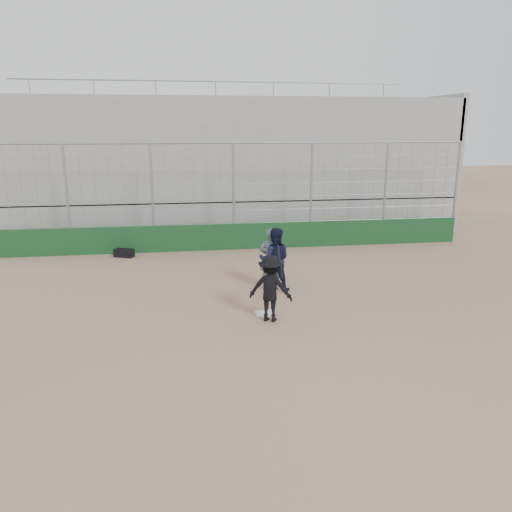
{
  "coord_description": "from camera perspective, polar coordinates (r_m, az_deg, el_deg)",
  "views": [
    {
      "loc": [
        -1.98,
        -11.62,
        4.57
      ],
      "look_at": [
        0.0,
        1.4,
        1.15
      ],
      "focal_mm": 35.0,
      "sensor_mm": 36.0,
      "label": 1
    }
  ],
  "objects": [
    {
      "name": "umpire",
      "position": [
        14.33,
        1.68,
        -0.69
      ],
      "size": [
        0.74,
        0.57,
        1.61
      ],
      "primitive_type": "imported",
      "rotation": [
        0.0,
        0.0,
        2.9
      ],
      "color": "#484F5B",
      "rests_on": "ground"
    },
    {
      "name": "batter_at_plate",
      "position": [
        11.99,
        1.67,
        -3.7
      ],
      "size": [
        1.21,
        0.97,
        1.8
      ],
      "color": "black",
      "rests_on": "ground"
    },
    {
      "name": "bleachers",
      "position": [
        23.72,
        -3.91,
        10.54
      ],
      "size": [
        20.25,
        6.7,
        6.98
      ],
      "color": "gray",
      "rests_on": "ground"
    },
    {
      "name": "backstop",
      "position": [
        19.07,
        -2.54,
        3.62
      ],
      "size": [
        18.1,
        0.25,
        4.04
      ],
      "color": "#113619",
      "rests_on": "ground"
    },
    {
      "name": "equipment_bag",
      "position": [
        18.63,
        -14.84,
        0.34
      ],
      "size": [
        0.76,
        0.54,
        0.34
      ],
      "color": "black",
      "rests_on": "ground"
    },
    {
      "name": "home_plate",
      "position": [
        12.64,
        0.96,
        -6.58
      ],
      "size": [
        0.44,
        0.44,
        0.02
      ],
      "primitive_type": "cube",
      "color": "white",
      "rests_on": "ground"
    },
    {
      "name": "ground",
      "position": [
        12.65,
        0.96,
        -6.63
      ],
      "size": [
        90.0,
        90.0,
        0.0
      ],
      "primitive_type": "plane",
      "color": "brown",
      "rests_on": "ground"
    },
    {
      "name": "catcher_crouched",
      "position": [
        14.19,
        2.13,
        -1.63
      ],
      "size": [
        1.01,
        0.85,
        1.24
      ],
      "color": "black",
      "rests_on": "ground"
    }
  ]
}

